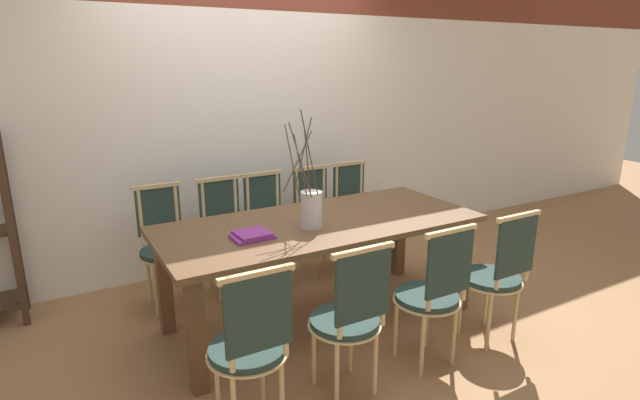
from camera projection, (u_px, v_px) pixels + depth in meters
name	position (u px, v px, depth m)	size (l,w,h in m)	color
ground_plane	(320.00, 319.00, 3.64)	(16.00, 16.00, 0.00)	#9E7047
wall_rear	(244.00, 87.00, 4.34)	(12.00, 0.06, 3.20)	white
dining_table	(320.00, 235.00, 3.47)	(2.22, 0.97, 0.75)	brown
chair_near_leftend	(251.00, 344.00, 2.42)	(0.41, 0.41, 0.92)	#233833
chair_near_left	(350.00, 315.00, 2.69)	(0.41, 0.41, 0.92)	#233833
chair_near_center	(433.00, 291.00, 2.97)	(0.41, 0.41, 0.92)	#233833
chair_near_right	(497.00, 272.00, 3.24)	(0.41, 0.41, 0.92)	#233833
chair_far_leftend	(165.00, 242.00, 3.77)	(0.41, 0.41, 0.92)	#233833
chair_far_left	(226.00, 232.00, 4.00)	(0.41, 0.41, 0.92)	#233833
chair_far_center	(269.00, 224.00, 4.18)	(0.41, 0.41, 0.92)	#233833
chair_far_right	(317.00, 216.00, 4.40)	(0.41, 0.41, 0.92)	#233833
chair_far_rightend	(355.00, 209.00, 4.60)	(0.41, 0.41, 0.92)	#233833
vase_centerpiece	(311.00, 208.00, 3.27)	(0.26, 0.29, 0.78)	silver
book_stack	(252.00, 235.00, 3.11)	(0.25, 0.21, 0.04)	#842D8C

